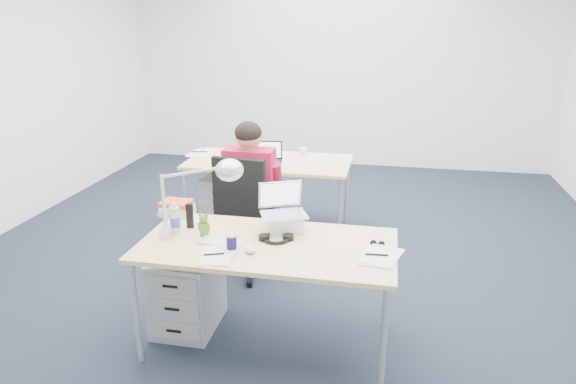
{
  "coord_description": "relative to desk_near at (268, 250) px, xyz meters",
  "views": [
    {
      "loc": [
        0.77,
        -3.91,
        2.07
      ],
      "look_at": [
        0.06,
        -0.4,
        0.85
      ],
      "focal_mm": 32.0,
      "sensor_mm": 36.0,
      "label": 1
    }
  ],
  "objects": [
    {
      "name": "papers_right",
      "position": [
        0.7,
        -0.06,
        0.05
      ],
      "size": [
        0.26,
        0.33,
        0.01
      ],
      "primitive_type": "cube",
      "rotation": [
        0.0,
        0.0,
        -0.24
      ],
      "color": "#FBFF93",
      "rests_on": "desk_near"
    },
    {
      "name": "silver_laptop",
      "position": [
        0.06,
        0.21,
        0.2
      ],
      "size": [
        0.36,
        0.33,
        0.31
      ],
      "primitive_type": null,
      "rotation": [
        0.0,
        0.0,
        0.42
      ],
      "color": "silver",
      "rests_on": "desk_near"
    },
    {
      "name": "cordless_phone",
      "position": [
        -0.57,
        0.14,
        0.13
      ],
      "size": [
        0.05,
        0.04,
        0.17
      ],
      "primitive_type": "cube",
      "rotation": [
        0.0,
        0.0,
        0.16
      ],
      "color": "black",
      "rests_on": "desk_near"
    },
    {
      "name": "bear_figurine",
      "position": [
        -0.43,
        0.03,
        0.12
      ],
      "size": [
        0.1,
        0.08,
        0.16
      ],
      "primitive_type": null,
      "rotation": [
        0.0,
        0.0,
        -0.25
      ],
      "color": "#317820",
      "rests_on": "desk_near"
    },
    {
      "name": "can_koozie",
      "position": [
        -0.19,
        -0.14,
        0.1
      ],
      "size": [
        0.08,
        0.08,
        0.1
      ],
      "primitive_type": "cylinder",
      "rotation": [
        0.0,
        0.0,
        0.34
      ],
      "color": "#151643",
      "rests_on": "desk_near"
    },
    {
      "name": "book_stack",
      "position": [
        -0.75,
        0.35,
        0.1
      ],
      "size": [
        0.28,
        0.25,
        0.1
      ],
      "primitive_type": "cube",
      "rotation": [
        0.0,
        0.0,
        -0.42
      ],
      "color": "silver",
      "rests_on": "desk_near"
    },
    {
      "name": "wireless_keyboard",
      "position": [
        -0.29,
        -0.06,
        0.05
      ],
      "size": [
        0.29,
        0.16,
        0.01
      ],
      "primitive_type": "cube",
      "rotation": [
        0.0,
        0.0,
        -0.15
      ],
      "color": "white",
      "rests_on": "desk_near"
    },
    {
      "name": "headphones",
      "position": [
        0.04,
        0.06,
        0.06
      ],
      "size": [
        0.26,
        0.22,
        0.04
      ],
      "primitive_type": null,
      "rotation": [
        0.0,
        0.0,
        0.24
      ],
      "color": "black",
      "rests_on": "desk_near"
    },
    {
      "name": "desk_far",
      "position": [
        -0.44,
        1.91,
        0.0
      ],
      "size": [
        1.6,
        0.8,
        0.73
      ],
      "color": "#D2BB79",
      "rests_on": "ground"
    },
    {
      "name": "desk_lamp",
      "position": [
        -0.49,
        -0.03,
        0.33
      ],
      "size": [
        0.52,
        0.25,
        0.57
      ],
      "primitive_type": null,
      "rotation": [
        0.0,
        0.0,
        0.14
      ],
      "color": "silver",
      "rests_on": "desk_near"
    },
    {
      "name": "dark_laptop",
      "position": [
        -0.45,
        1.83,
        0.15
      ],
      "size": [
        0.33,
        0.32,
        0.21
      ],
      "primitive_type": null,
      "rotation": [
        0.0,
        0.0,
        0.14
      ],
      "color": "black",
      "rests_on": "desk_far"
    },
    {
      "name": "drawer_pedestal_far",
      "position": [
        -0.91,
        1.92,
        -0.41
      ],
      "size": [
        0.4,
        0.5,
        0.55
      ],
      "primitive_type": "cube",
      "color": "#A7A9AC",
      "rests_on": "ground"
    },
    {
      "name": "office_chair",
      "position": [
        -0.4,
        0.97,
        -0.39
      ],
      "size": [
        0.73,
        0.73,
        1.05
      ],
      "rotation": [
        0.0,
        0.0,
        -0.1
      ],
      "color": "black",
      "rests_on": "ground"
    },
    {
      "name": "desk_near",
      "position": [
        0.0,
        0.0,
        0.0
      ],
      "size": [
        1.6,
        0.8,
        0.73
      ],
      "color": "#D2BB79",
      "rests_on": "ground"
    },
    {
      "name": "far_cup",
      "position": [
        -0.13,
        2.1,
        0.1
      ],
      "size": [
        0.08,
        0.08,
        0.1
      ],
      "primitive_type": "cylinder",
      "rotation": [
        0.0,
        0.0,
        -0.11
      ],
      "color": "white",
      "rests_on": "desk_far"
    },
    {
      "name": "far_papers",
      "position": [
        -1.19,
        2.04,
        0.05
      ],
      "size": [
        0.26,
        0.35,
        0.01
      ],
      "primitive_type": "cube",
      "rotation": [
        0.0,
        0.0,
        -0.09
      ],
      "color": "white",
      "rests_on": "desk_far"
    },
    {
      "name": "computer_mouse",
      "position": [
        -0.07,
        -0.14,
        0.07
      ],
      "size": [
        0.1,
        0.12,
        0.04
      ],
      "primitive_type": "ellipsoid",
      "rotation": [
        0.0,
        0.0,
        0.36
      ],
      "color": "white",
      "rests_on": "desk_near"
    },
    {
      "name": "floor",
      "position": [
        -0.06,
        1.06,
        -0.68
      ],
      "size": [
        7.0,
        7.0,
        0.0
      ],
      "primitive_type": "plane",
      "color": "#19202D",
      "rests_on": "ground"
    },
    {
      "name": "sunglasses",
      "position": [
        0.68,
        0.11,
        0.06
      ],
      "size": [
        0.1,
        0.05,
        0.02
      ],
      "primitive_type": null,
      "rotation": [
        0.0,
        0.0,
        -0.13
      ],
      "color": "black",
      "rests_on": "desk_near"
    },
    {
      "name": "drawer_pedestal_near",
      "position": [
        -0.6,
        0.09,
        -0.41
      ],
      "size": [
        0.4,
        0.5,
        0.55
      ],
      "primitive_type": "cube",
      "color": "#A7A9AC",
      "rests_on": "ground"
    },
    {
      "name": "room",
      "position": [
        -0.06,
        1.06,
        1.03
      ],
      "size": [
        6.02,
        7.02,
        2.8
      ],
      "color": "silver",
      "rests_on": "ground"
    },
    {
      "name": "seated_person",
      "position": [
        -0.39,
        1.15,
        -0.04
      ],
      "size": [
        0.41,
        0.71,
        1.28
      ],
      "rotation": [
        0.0,
        0.0,
        0.01
      ],
      "color": "#B41938",
      "rests_on": "ground"
    },
    {
      "name": "water_bottle",
      "position": [
        -0.62,
        0.03,
        0.15
      ],
      "size": [
        0.08,
        0.08,
        0.21
      ],
      "primitive_type": "cylinder",
      "rotation": [
        0.0,
        0.0,
        -0.17
      ],
      "color": "silver",
      "rests_on": "desk_near"
    },
    {
      "name": "papers_left",
      "position": [
        -0.25,
        -0.24,
        0.05
      ],
      "size": [
        0.2,
        0.27,
        0.01
      ],
      "primitive_type": "cube",
      "rotation": [
        0.0,
        0.0,
        0.08
      ],
      "color": "#FBFF93",
      "rests_on": "desk_near"
    }
  ]
}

